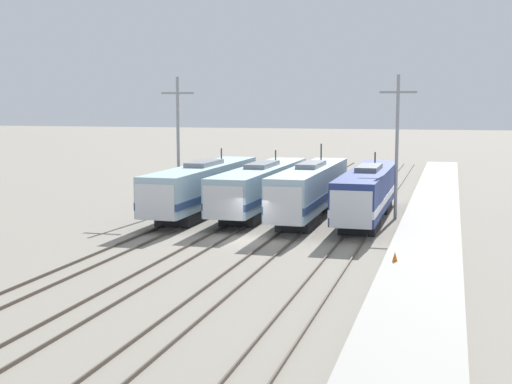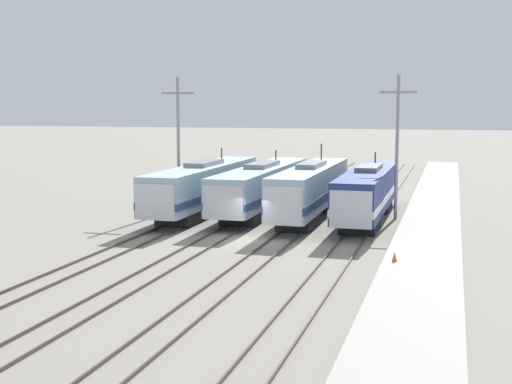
{
  "view_description": "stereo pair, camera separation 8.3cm",
  "coord_description": "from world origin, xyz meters",
  "px_view_note": "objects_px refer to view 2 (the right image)",
  "views": [
    {
      "loc": [
        12.2,
        -42.37,
        8.51
      ],
      "look_at": [
        -0.72,
        4.43,
        2.48
      ],
      "focal_mm": 50.0,
      "sensor_mm": 36.0,
      "label": 1
    },
    {
      "loc": [
        12.28,
        -42.35,
        8.51
      ],
      "look_at": [
        -0.72,
        4.43,
        2.48
      ],
      "focal_mm": 50.0,
      "sensor_mm": 36.0,
      "label": 2
    }
  ],
  "objects_px": {
    "traffic_cone": "(395,257)",
    "catenary_tower_right": "(397,142)",
    "locomotive_center_left": "(261,187)",
    "locomotive_far_right": "(368,193)",
    "locomotive_far_left": "(202,187)",
    "catenary_tower_left": "(178,139)",
    "locomotive_center_right": "(310,190)"
  },
  "relations": [
    {
      "from": "locomotive_far_left",
      "to": "catenary_tower_right",
      "type": "distance_m",
      "value": 15.16
    },
    {
      "from": "catenary_tower_left",
      "to": "traffic_cone",
      "type": "distance_m",
      "value": 25.39
    },
    {
      "from": "catenary_tower_right",
      "to": "locomotive_far_left",
      "type": "bearing_deg",
      "value": -173.59
    },
    {
      "from": "locomotive_far_right",
      "to": "traffic_cone",
      "type": "xyz_separation_m",
      "value": [
        3.16,
        -15.1,
        -1.4
      ]
    },
    {
      "from": "catenary_tower_right",
      "to": "locomotive_far_right",
      "type": "bearing_deg",
      "value": -140.45
    },
    {
      "from": "locomotive_far_left",
      "to": "catenary_tower_right",
      "type": "height_order",
      "value": "catenary_tower_right"
    },
    {
      "from": "locomotive_center_left",
      "to": "traffic_cone",
      "type": "distance_m",
      "value": 20.36
    },
    {
      "from": "catenary_tower_right",
      "to": "traffic_cone",
      "type": "bearing_deg",
      "value": -85.64
    },
    {
      "from": "locomotive_far_right",
      "to": "traffic_cone",
      "type": "relative_size",
      "value": 38.15
    },
    {
      "from": "locomotive_far_right",
      "to": "catenary_tower_right",
      "type": "bearing_deg",
      "value": 39.55
    },
    {
      "from": "locomotive_far_left",
      "to": "locomotive_far_right",
      "type": "height_order",
      "value": "locomotive_far_left"
    },
    {
      "from": "locomotive_far_left",
      "to": "locomotive_center_right",
      "type": "bearing_deg",
      "value": -0.45
    },
    {
      "from": "locomotive_center_left",
      "to": "locomotive_far_right",
      "type": "height_order",
      "value": "locomotive_far_right"
    },
    {
      "from": "locomotive_center_left",
      "to": "catenary_tower_left",
      "type": "xyz_separation_m",
      "value": [
        -6.83,
        0.02,
        3.66
      ]
    },
    {
      "from": "locomotive_center_left",
      "to": "locomotive_center_right",
      "type": "xyz_separation_m",
      "value": [
        4.25,
        -1.69,
        0.11
      ]
    },
    {
      "from": "catenary_tower_left",
      "to": "catenary_tower_right",
      "type": "relative_size",
      "value": 1.0
    },
    {
      "from": "catenary_tower_left",
      "to": "traffic_cone",
      "type": "relative_size",
      "value": 21.54
    },
    {
      "from": "locomotive_far_left",
      "to": "traffic_cone",
      "type": "bearing_deg",
      "value": -43.35
    },
    {
      "from": "catenary_tower_right",
      "to": "traffic_cone",
      "type": "xyz_separation_m",
      "value": [
        1.27,
        -16.66,
        -5.02
      ]
    },
    {
      "from": "locomotive_far_right",
      "to": "catenary_tower_left",
      "type": "height_order",
      "value": "catenary_tower_left"
    },
    {
      "from": "locomotive_center_right",
      "to": "catenary_tower_left",
      "type": "relative_size",
      "value": 1.75
    },
    {
      "from": "locomotive_far_right",
      "to": "catenary_tower_right",
      "type": "distance_m",
      "value": 4.37
    },
    {
      "from": "locomotive_far_left",
      "to": "locomotive_far_right",
      "type": "distance_m",
      "value": 12.74
    },
    {
      "from": "locomotive_far_left",
      "to": "catenary_tower_right",
      "type": "xyz_separation_m",
      "value": [
        14.63,
        1.64,
        3.59
      ]
    },
    {
      "from": "catenary_tower_left",
      "to": "traffic_cone",
      "type": "bearing_deg",
      "value": -42.01
    },
    {
      "from": "traffic_cone",
      "to": "locomotive_center_right",
      "type": "bearing_deg",
      "value": 116.36
    },
    {
      "from": "locomotive_center_left",
      "to": "catenary_tower_left",
      "type": "relative_size",
      "value": 1.88
    },
    {
      "from": "locomotive_center_left",
      "to": "catenary_tower_right",
      "type": "relative_size",
      "value": 1.88
    },
    {
      "from": "locomotive_far_right",
      "to": "traffic_cone",
      "type": "height_order",
      "value": "locomotive_far_right"
    },
    {
      "from": "locomotive_far_right",
      "to": "traffic_cone",
      "type": "distance_m",
      "value": 15.49
    },
    {
      "from": "locomotive_far_left",
      "to": "traffic_cone",
      "type": "relative_size",
      "value": 39.39
    },
    {
      "from": "traffic_cone",
      "to": "catenary_tower_right",
      "type": "bearing_deg",
      "value": 94.36
    }
  ]
}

